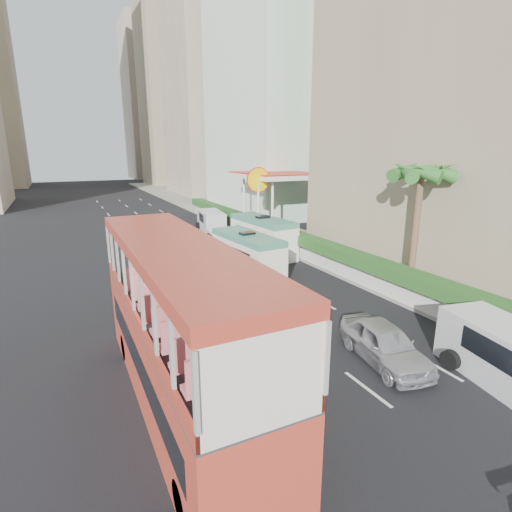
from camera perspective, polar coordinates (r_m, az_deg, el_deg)
ground_plane at (r=15.74m, az=11.78°, el=-14.14°), size 200.00×200.00×0.00m
double_decker_bus at (r=12.12m, az=-10.94°, el=-9.90°), size 2.50×11.00×5.06m
car_silver_lane_a at (r=18.27m, az=-2.16°, el=-9.54°), size 1.88×4.30×1.37m
car_silver_lane_b at (r=15.94m, az=17.67°, el=-14.17°), size 2.41×4.52×1.46m
van_asset at (r=32.22m, az=-7.30°, el=1.22°), size 2.30×4.59×1.25m
minibus_near at (r=24.59m, az=-1.24°, el=0.15°), size 2.49×6.00×2.59m
minibus_far at (r=29.57m, az=0.96°, el=2.84°), size 2.60×6.35×2.75m
panel_van_far at (r=38.58m, az=-6.40°, el=4.96°), size 2.56×4.97×1.90m
sidewalk at (r=40.54m, az=0.18°, el=4.30°), size 6.00×120.00×0.18m
kerb_wall at (r=29.66m, az=4.80°, el=1.45°), size 0.30×44.00×1.00m
hedge at (r=29.47m, az=4.84°, el=3.06°), size 1.10×44.00×0.70m
palm_tree at (r=22.51m, az=21.79°, el=3.14°), size 0.36×0.36×6.40m
shell_station at (r=38.84m, az=2.85°, el=7.79°), size 6.50×8.00×5.50m
tower_mid at (r=75.74m, az=-5.50°, el=28.17°), size 16.00×16.00×50.00m
tower_far_a at (r=97.27m, az=-11.55°, el=23.18°), size 14.00×14.00×44.00m
tower_far_b at (r=118.19m, az=-14.46°, el=20.52°), size 14.00×14.00×40.00m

